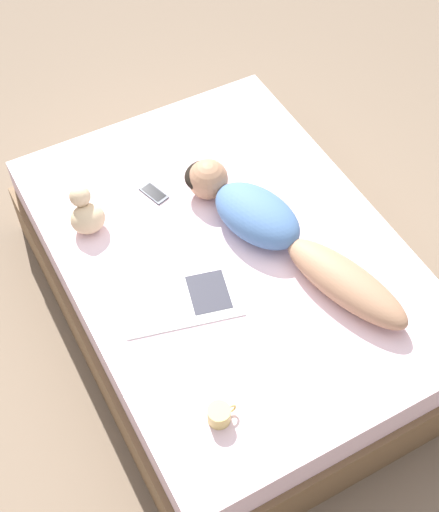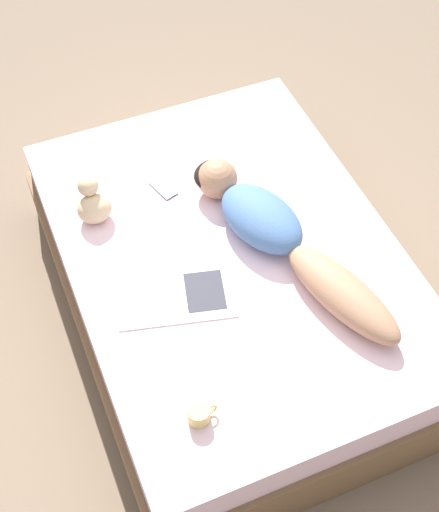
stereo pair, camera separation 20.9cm
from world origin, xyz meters
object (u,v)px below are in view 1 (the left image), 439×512
open_magazine (181,298)px  cell_phone (154,193)px  person (276,230)px  coffee_mug (219,415)px

open_magazine → cell_phone: (0.17, 0.65, 0.00)m
open_magazine → cell_phone: bearing=89.7°
person → coffee_mug: person is taller
open_magazine → coffee_mug: 0.62m
person → open_magazine: size_ratio=2.22×
person → coffee_mug: (-0.68, -0.68, -0.05)m
open_magazine → coffee_mug: bearing=-87.6°
person → cell_phone: person is taller
person → open_magazine: person is taller
coffee_mug → cell_phone: coffee_mug is taller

